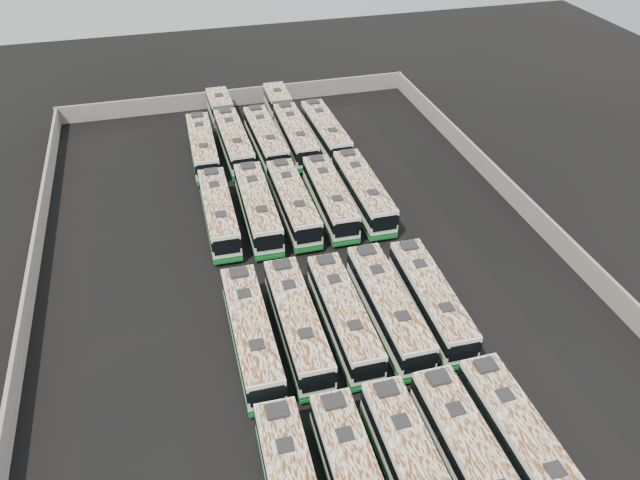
{
  "coord_description": "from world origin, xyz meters",
  "views": [
    {
      "loc": [
        -9.92,
        -40.58,
        33.33
      ],
      "look_at": [
        1.68,
        1.99,
        1.6
      ],
      "focal_mm": 35.0,
      "sensor_mm": 36.0,
      "label": 1
    }
  ],
  "objects_px": {
    "bus_midback_far_right": "(363,192)",
    "bus_back_right": "(289,124)",
    "bus_midfront_left": "(297,323)",
    "bus_midfront_right": "(388,307)",
    "bus_front_far_right": "(524,446)",
    "bus_midback_right": "(330,197)",
    "bus_front_right": "(473,463)",
    "bus_midback_center": "(293,202)",
    "bus_midfront_center": "(344,316)",
    "bus_midfront_far_right": "(431,299)",
    "bus_back_far_right": "(326,132)",
    "bus_front_center": "(416,476)",
    "bus_back_far_left": "(203,147)",
    "bus_back_center": "(266,139)",
    "bus_back_left": "(229,130)",
    "bus_midfront_far_left": "(251,334)",
    "bus_midback_far_left": "(219,212)",
    "bus_midback_left": "(258,207)"
  },
  "relations": [
    {
      "from": "bus_front_far_right",
      "to": "bus_midfront_right",
      "type": "relative_size",
      "value": 0.99
    },
    {
      "from": "bus_back_far_right",
      "to": "bus_midback_far_right",
      "type": "bearing_deg",
      "value": -91.05
    },
    {
      "from": "bus_midback_far_left",
      "to": "bus_back_far_right",
      "type": "distance_m",
      "value": 19.54
    },
    {
      "from": "bus_midfront_center",
      "to": "bus_midback_right",
      "type": "distance_m",
      "value": 16.69
    },
    {
      "from": "bus_midfront_center",
      "to": "bus_back_far_right",
      "type": "bearing_deg",
      "value": 77.11
    },
    {
      "from": "bus_midback_far_right",
      "to": "bus_back_far_right",
      "type": "xyz_separation_m",
      "value": [
        0.02,
        13.63,
        -0.03
      ]
    },
    {
      "from": "bus_back_left",
      "to": "bus_back_center",
      "type": "height_order",
      "value": "bus_back_center"
    },
    {
      "from": "bus_front_center",
      "to": "bus_midback_center",
      "type": "xyz_separation_m",
      "value": [
        -0.08,
        30.23,
        -0.02
      ]
    },
    {
      "from": "bus_midback_center",
      "to": "bus_back_left",
      "type": "distance_m",
      "value": 17.58
    },
    {
      "from": "bus_front_right",
      "to": "bus_midfront_left",
      "type": "bearing_deg",
      "value": 116.35
    },
    {
      "from": "bus_midfront_far_right",
      "to": "bus_midback_right",
      "type": "distance_m",
      "value": 16.63
    },
    {
      "from": "bus_midfront_far_left",
      "to": "bus_midfront_right",
      "type": "height_order",
      "value": "bus_midfront_right"
    },
    {
      "from": "bus_midback_center",
      "to": "bus_back_left",
      "type": "relative_size",
      "value": 0.64
    },
    {
      "from": "bus_midback_center",
      "to": "bus_back_far_left",
      "type": "bearing_deg",
      "value": 116.75
    },
    {
      "from": "bus_back_far_left",
      "to": "bus_front_center",
      "type": "bearing_deg",
      "value": -79.58
    },
    {
      "from": "bus_back_far_left",
      "to": "bus_back_right",
      "type": "relative_size",
      "value": 0.64
    },
    {
      "from": "bus_front_far_right",
      "to": "bus_midback_right",
      "type": "height_order",
      "value": "bus_front_far_right"
    },
    {
      "from": "bus_back_far_left",
      "to": "bus_midfront_left",
      "type": "bearing_deg",
      "value": -82.06
    },
    {
      "from": "bus_back_center",
      "to": "bus_front_far_right",
      "type": "bearing_deg",
      "value": -82.3
    },
    {
      "from": "bus_midfront_far_right",
      "to": "bus_back_far_right",
      "type": "distance_m",
      "value": 29.99
    },
    {
      "from": "bus_midback_far_right",
      "to": "bus_back_right",
      "type": "relative_size",
      "value": 0.66
    },
    {
      "from": "bus_front_far_right",
      "to": "bus_midback_far_right",
      "type": "height_order",
      "value": "bus_midback_far_right"
    },
    {
      "from": "bus_midfront_left",
      "to": "bus_midback_right",
      "type": "bearing_deg",
      "value": 66.83
    },
    {
      "from": "bus_midfront_left",
      "to": "bus_back_right",
      "type": "xyz_separation_m",
      "value": [
        7.02,
        33.21,
        -0.02
      ]
    },
    {
      "from": "bus_midfront_far_left",
      "to": "bus_midback_left",
      "type": "relative_size",
      "value": 0.99
    },
    {
      "from": "bus_front_center",
      "to": "bus_midfront_left",
      "type": "height_order",
      "value": "bus_front_center"
    },
    {
      "from": "bus_back_far_left",
      "to": "bus_midfront_center",
      "type": "bearing_deg",
      "value": -75.59
    },
    {
      "from": "bus_back_far_right",
      "to": "bus_midback_right",
      "type": "bearing_deg",
      "value": -105.06
    },
    {
      "from": "bus_midback_left",
      "to": "bus_back_right",
      "type": "height_order",
      "value": "bus_midback_left"
    },
    {
      "from": "bus_front_center",
      "to": "bus_back_right",
      "type": "relative_size",
      "value": 0.66
    },
    {
      "from": "bus_midfront_far_left",
      "to": "bus_midback_right",
      "type": "height_order",
      "value": "bus_midfront_far_left"
    },
    {
      "from": "bus_midfront_left",
      "to": "bus_midfront_right",
      "type": "relative_size",
      "value": 0.99
    },
    {
      "from": "bus_front_right",
      "to": "bus_midfront_right",
      "type": "relative_size",
      "value": 1.0
    },
    {
      "from": "bus_back_center",
      "to": "bus_midback_center",
      "type": "bearing_deg",
      "value": -91.64
    },
    {
      "from": "bus_front_right",
      "to": "bus_midback_center",
      "type": "height_order",
      "value": "bus_front_right"
    },
    {
      "from": "bus_midfront_left",
      "to": "bus_back_right",
      "type": "distance_m",
      "value": 33.95
    },
    {
      "from": "bus_midback_right",
      "to": "bus_midfront_left",
      "type": "bearing_deg",
      "value": -112.46
    },
    {
      "from": "bus_front_far_right",
      "to": "bus_back_far_left",
      "type": "relative_size",
      "value": 1.02
    },
    {
      "from": "bus_front_center",
      "to": "bus_midfront_center",
      "type": "xyz_separation_m",
      "value": [
        -0.05,
        13.92,
        -0.06
      ]
    },
    {
      "from": "bus_midback_right",
      "to": "bus_back_right",
      "type": "bearing_deg",
      "value": 91.49
    },
    {
      "from": "bus_midback_right",
      "to": "bus_back_far_left",
      "type": "height_order",
      "value": "bus_midback_right"
    },
    {
      "from": "bus_midfront_far_right",
      "to": "bus_midback_center",
      "type": "bearing_deg",
      "value": 114.83
    },
    {
      "from": "bus_front_center",
      "to": "bus_midback_center",
      "type": "height_order",
      "value": "bus_front_center"
    },
    {
      "from": "bus_midfront_far_left",
      "to": "bus_midback_far_left",
      "type": "bearing_deg",
      "value": 90.81
    },
    {
      "from": "bus_midfront_center",
      "to": "bus_midback_far_right",
      "type": "distance_m",
      "value": 17.83
    },
    {
      "from": "bus_midfront_right",
      "to": "bus_midfront_far_right",
      "type": "relative_size",
      "value": 1.03
    },
    {
      "from": "bus_front_right",
      "to": "bus_front_far_right",
      "type": "bearing_deg",
      "value": 3.77
    },
    {
      "from": "bus_midback_far_left",
      "to": "bus_midback_left",
      "type": "height_order",
      "value": "bus_midback_left"
    },
    {
      "from": "bus_back_far_right",
      "to": "bus_midfront_left",
      "type": "bearing_deg",
      "value": -110.39
    },
    {
      "from": "bus_midfront_left",
      "to": "bus_midback_right",
      "type": "relative_size",
      "value": 1.01
    }
  ]
}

